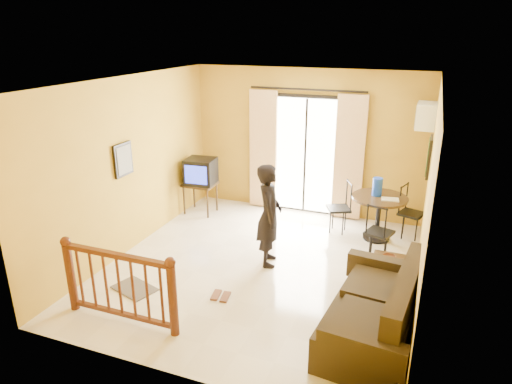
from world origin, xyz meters
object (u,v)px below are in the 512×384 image
at_px(television, 201,171).
at_px(sofa, 377,314).
at_px(coffee_table, 387,272).
at_px(standing_person, 269,215).
at_px(dining_table, 379,206).

bearing_deg(television, sofa, -42.51).
bearing_deg(sofa, television, 149.04).
distance_m(coffee_table, standing_person, 1.88).
bearing_deg(sofa, dining_table, 102.71).
height_order(dining_table, standing_person, standing_person).
xyz_separation_m(dining_table, sofa, (0.33, -2.82, -0.28)).
distance_m(television, sofa, 4.70).
height_order(coffee_table, sofa, sofa).
height_order(television, standing_person, standing_person).
relative_size(television, sofa, 0.30).
distance_m(dining_table, sofa, 2.85).
relative_size(coffee_table, standing_person, 0.50).
bearing_deg(coffee_table, sofa, -89.55).
bearing_deg(dining_table, sofa, -83.29).
bearing_deg(sofa, coffee_table, 96.45).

